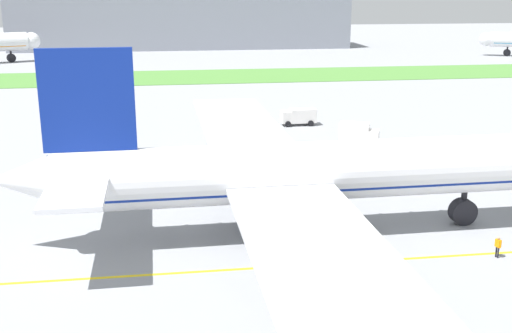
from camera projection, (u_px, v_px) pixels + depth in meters
name	position (u px, v px, depth m)	size (l,w,h in m)	color
ground_plane	(291.00, 261.00, 48.33)	(600.00, 600.00, 0.00)	gray
apron_taxi_line	(293.00, 266.00, 47.46)	(280.00, 0.36, 0.01)	yellow
grass_median_strip	(204.00, 76.00, 146.66)	(320.00, 24.00, 0.10)	#4C8438
airliner_foreground	(290.00, 174.00, 51.95)	(47.92, 75.73, 15.89)	white
ground_crew_wingwalker_port	(498.00, 245.00, 48.66)	(0.36, 0.60, 1.75)	black
ground_crew_marshaller_front	(304.00, 212.00, 56.09)	(0.32, 0.53, 1.56)	black
ground_crew_wingwalker_starboard	(363.00, 225.00, 52.86)	(0.30, 0.56, 1.61)	black
service_truck_baggage_loader	(299.00, 116.00, 95.17)	(5.29, 2.58, 2.49)	white
service_truck_fuel_bowser	(358.00, 134.00, 82.56)	(5.49, 3.90, 3.11)	white
terminal_building	(183.00, 21.00, 212.24)	(111.45, 20.00, 18.00)	gray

